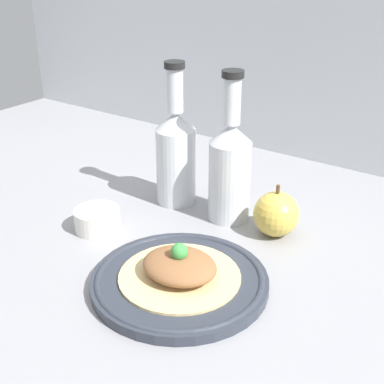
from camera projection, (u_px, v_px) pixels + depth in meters
The scene contains 7 objects.
ground_plane at pixel (164, 263), 89.62cm from camera, with size 180.00×110.00×4.00cm, color gray.
plate at pixel (180, 281), 79.82cm from camera, with size 26.60×26.60×1.91cm.
plated_food at pixel (180, 268), 78.85cm from camera, with size 18.29×18.29×5.78cm.
cider_bottle_left at pixel (176, 153), 101.82cm from camera, with size 7.63×7.63×27.56cm.
cider_bottle_right at pixel (230, 167), 95.54cm from camera, with size 7.63×7.63×27.56cm.
apple at pixel (276, 214), 92.61cm from camera, with size 8.00×8.00×9.52cm.
dipping_bowl at pixel (97, 220), 95.01cm from camera, with size 8.11×8.11×3.94cm.
Camera 1 is at (47.49, -59.17, 47.40)cm, focal length 50.00 mm.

